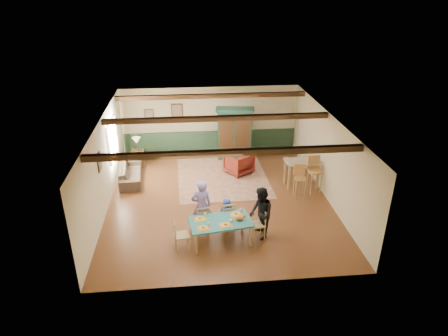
{
  "coord_description": "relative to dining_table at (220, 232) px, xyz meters",
  "views": [
    {
      "loc": [
        -0.92,
        -11.26,
        6.46
      ],
      "look_at": [
        0.16,
        -0.09,
        1.15
      ],
      "focal_mm": 32.0,
      "sensor_mm": 36.0,
      "label": 1
    }
  ],
  "objects": [
    {
      "name": "floor",
      "position": [
        0.16,
        2.37,
        -0.34
      ],
      "size": [
        8.0,
        8.0,
        0.0
      ],
      "primitive_type": "plane",
      "color": "#502B16",
      "rests_on": "ground"
    },
    {
      "name": "place_setting_near_left",
      "position": [
        -0.46,
        -0.3,
        0.39
      ],
      "size": [
        0.4,
        0.32,
        0.11
      ],
      "primitive_type": null,
      "rotation": [
        0.0,
        0.0,
        0.15
      ],
      "color": "yellow",
      "rests_on": "dining_table"
    },
    {
      "name": "wainscot_back",
      "position": [
        0.16,
        6.35,
        0.11
      ],
      "size": [
        6.95,
        0.03,
        0.9
      ],
      "primitive_type": "cube",
      "color": "#1E3724",
      "rests_on": "floor"
    },
    {
      "name": "area_rug",
      "position": [
        0.42,
        4.0,
        -0.33
      ],
      "size": [
        3.26,
        3.84,
        0.01
      ],
      "primitive_type": "cube",
      "rotation": [
        0.0,
        0.0,
        0.03
      ],
      "color": "tan",
      "rests_on": "floor"
    },
    {
      "name": "ceiling",
      "position": [
        0.16,
        2.37,
        2.36
      ],
      "size": [
        7.0,
        8.0,
        0.02
      ],
      "primitive_type": "cube",
      "color": "white",
      "rests_on": "wall_back"
    },
    {
      "name": "place_setting_far_right",
      "position": [
        0.46,
        0.3,
        0.39
      ],
      "size": [
        0.4,
        0.32,
        0.11
      ],
      "primitive_type": null,
      "rotation": [
        0.0,
        0.0,
        0.15
      ],
      "color": "yellow",
      "rests_on": "dining_table"
    },
    {
      "name": "wall_back",
      "position": [
        0.16,
        6.37,
        1.01
      ],
      "size": [
        7.0,
        0.02,
        2.7
      ],
      "primitive_type": "cube",
      "color": "beige",
      "rests_on": "floor"
    },
    {
      "name": "bar_stool_right",
      "position": [
        3.35,
        2.52,
        0.29
      ],
      "size": [
        0.49,
        0.53,
        1.26
      ],
      "primitive_type": null,
      "rotation": [
        0.0,
        0.0,
        0.09
      ],
      "color": "#BC8549",
      "rests_on": "floor"
    },
    {
      "name": "cat",
      "position": [
        0.51,
        -0.02,
        0.42
      ],
      "size": [
        0.34,
        0.17,
        0.16
      ],
      "primitive_type": null,
      "rotation": [
        0.0,
        0.0,
        0.15
      ],
      "color": "orange",
      "rests_on": "dining_table"
    },
    {
      "name": "dining_chair_far_right",
      "position": [
        0.26,
        0.7,
        0.09
      ],
      "size": [
        0.43,
        0.45,
        0.86
      ],
      "primitive_type": null,
      "rotation": [
        0.0,
        0.0,
        3.29
      ],
      "color": "#A48752",
      "rests_on": "floor"
    },
    {
      "name": "person_man",
      "position": [
        -0.46,
        0.66,
        0.44
      ],
      "size": [
        0.62,
        0.45,
        1.56
      ],
      "primitive_type": "imported",
      "rotation": [
        0.0,
        0.0,
        3.29
      ],
      "color": "#7761A6",
      "rests_on": "floor"
    },
    {
      "name": "end_table",
      "position": [
        -2.67,
        5.21,
        -0.04
      ],
      "size": [
        0.53,
        0.53,
        0.6
      ],
      "primitive_type": null,
      "rotation": [
        0.0,
        0.0,
        -0.09
      ],
      "color": "black",
      "rests_on": "floor"
    },
    {
      "name": "sofa",
      "position": [
        -2.84,
        4.02,
        -0.07
      ],
      "size": [
        0.91,
        1.94,
        0.55
      ],
      "primitive_type": "imported",
      "rotation": [
        0.0,
        0.0,
        1.66
      ],
      "color": "#392F24",
      "rests_on": "floor"
    },
    {
      "name": "armoire",
      "position": [
        1.06,
        5.62,
        0.68
      ],
      "size": [
        1.51,
        0.76,
        2.04
      ],
      "primitive_type": "cube",
      "rotation": [
        0.0,
        0.0,
        -0.13
      ],
      "color": "#143227",
      "rests_on": "floor"
    },
    {
      "name": "dining_chair_end_left",
      "position": [
        -1.03,
        -0.15,
        0.09
      ],
      "size": [
        0.45,
        0.43,
        0.86
      ],
      "primitive_type": null,
      "rotation": [
        0.0,
        0.0,
        1.72
      ],
      "color": "#A48752",
      "rests_on": "floor"
    },
    {
      "name": "wall_left",
      "position": [
        -3.34,
        2.37,
        1.01
      ],
      "size": [
        0.02,
        8.0,
        2.7
      ],
      "primitive_type": "cube",
      "color": "beige",
      "rests_on": "floor"
    },
    {
      "name": "picture_back_b",
      "position": [
        -2.24,
        6.34,
        1.31
      ],
      "size": [
        0.38,
        0.04,
        0.48
      ],
      "primitive_type": null,
      "color": "gray",
      "rests_on": "wall_back"
    },
    {
      "name": "bar_stool_left",
      "position": [
        2.77,
        2.23,
        0.22
      ],
      "size": [
        0.42,
        0.45,
        1.11
      ],
      "primitive_type": null,
      "rotation": [
        0.0,
        0.0,
        -0.05
      ],
      "color": "#BC8549",
      "rests_on": "floor"
    },
    {
      "name": "picture_left_wall",
      "position": [
        -3.31,
        1.77,
        1.41
      ],
      "size": [
        0.04,
        0.42,
        0.52
      ],
      "primitive_type": null,
      "color": "gray",
      "rests_on": "wall_left"
    },
    {
      "name": "wall_right",
      "position": [
        3.66,
        2.37,
        1.01
      ],
      "size": [
        0.02,
        8.0,
        2.7
      ],
      "primitive_type": "cube",
      "color": "beige",
      "rests_on": "floor"
    },
    {
      "name": "dining_chair_end_right",
      "position": [
        1.03,
        0.15,
        0.09
      ],
      "size": [
        0.45,
        0.43,
        0.86
      ],
      "primitive_type": null,
      "rotation": [
        0.0,
        0.0,
        -1.42
      ],
      "color": "#A48752",
      "rests_on": "floor"
    },
    {
      "name": "place_setting_far_left",
      "position": [
        -0.53,
        0.15,
        0.39
      ],
      "size": [
        0.4,
        0.32,
        0.11
      ],
      "primitive_type": null,
      "rotation": [
        0.0,
        0.0,
        0.15
      ],
      "color": "yellow",
      "rests_on": "dining_table"
    },
    {
      "name": "counter_table",
      "position": [
        3.04,
        2.98,
        0.14
      ],
      "size": [
        1.16,
        0.69,
        0.96
      ],
      "primitive_type": null,
      "rotation": [
        0.0,
        0.0,
        0.02
      ],
      "color": "#BFB295",
      "rests_on": "floor"
    },
    {
      "name": "dining_table",
      "position": [
        0.0,
        0.0,
        0.0
      ],
      "size": [
        1.74,
        1.13,
        0.68
      ],
      "primitive_type": null,
      "rotation": [
        0.0,
        0.0,
        0.15
      ],
      "color": "#1E615D",
      "rests_on": "floor"
    },
    {
      "name": "person_child",
      "position": [
        0.25,
        0.77,
        0.12
      ],
      "size": [
        0.48,
        0.35,
        0.91
      ],
      "primitive_type": "imported",
      "rotation": [
        0.0,
        0.0,
        3.29
      ],
      "color": "#2843A2",
      "rests_on": "floor"
    },
    {
      "name": "ceiling_beam_back",
      "position": [
        0.16,
        5.37,
        2.27
      ],
      "size": [
        6.95,
        0.16,
        0.16
      ],
      "primitive_type": "cube",
      "color": "black",
      "rests_on": "ceiling"
    },
    {
      "name": "window_left",
      "position": [
        -3.31,
        4.07,
        1.21
      ],
      "size": [
        0.06,
        1.6,
        1.3
      ],
      "primitive_type": null,
      "color": "white",
      "rests_on": "wall_left"
    },
    {
      "name": "dining_chair_far_left",
      "position": [
        -0.45,
        0.59,
        0.09
      ],
      "size": [
        0.43,
        0.45,
        0.86
      ],
      "primitive_type": null,
      "rotation": [
        0.0,
        0.0,
        3.29
      ],
      "color": "#A48752",
      "rests_on": "floor"
    },
    {
      "name": "ceiling_beam_mid",
      "position": [
        0.16,
        2.77,
        2.27
      ],
      "size": [
        6.95,
        0.16,
        0.16
      ],
      "primitive_type": "cube",
      "color": "black",
      "rests_on": "ceiling"
    },
    {
      "name": "person_woman",
      "position": [
        1.12,
        0.17,
        0.41
      ],
      "size": [
        0.67,
        0.8,
        1.49
      ],
      "primitive_type": "imported",
      "rotation": [
        0.0,
        0.0,
        -1.42
      ],
      "color": "black",
      "rests_on": "floor"
    },
    {
      "name": "picture_back_a",
      "position": [
        -1.14,
        6.34,
        1.46
      ],
      "size": [
        0.45,
        0.04,
        0.55
      ],
      "primitive_type": null,
      "color": "gray",
      "rests_on": "wall_back"
    },
    {
      "name": "place_setting_near_center",
      "position": [
        0.12,
        -0.21,
        0.39
      ],
      "size": [
        0.4,
        0.32,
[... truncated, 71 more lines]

